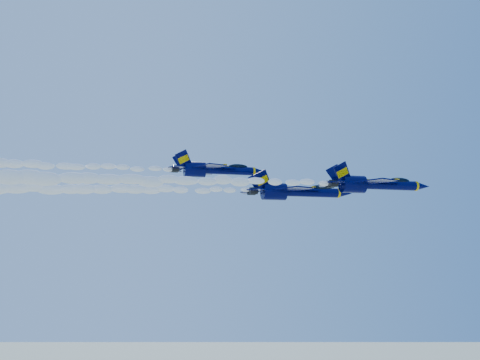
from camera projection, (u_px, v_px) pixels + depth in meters
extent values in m
cylinder|color=#000233|center=(390.00, 185.00, 82.70)|extent=(7.91, 1.32, 1.32)
ellipsoid|color=#000233|center=(353.00, 184.00, 81.26)|extent=(1.37, 2.37, 5.62)
cone|color=#000233|center=(422.00, 186.00, 84.03)|extent=(2.28, 1.32, 1.32)
cylinder|color=#FFC000|center=(416.00, 186.00, 83.76)|extent=(0.31, 1.37, 1.37)
ellipsoid|color=black|center=(399.00, 181.00, 83.18)|extent=(3.16, 1.03, 0.87)
cube|color=#FFC000|center=(399.00, 183.00, 83.14)|extent=(3.69, 0.88, 0.16)
cube|color=#000233|center=(376.00, 181.00, 78.31)|extent=(4.71, 5.58, 0.16)
cube|color=#000233|center=(352.00, 187.00, 85.04)|extent=(4.71, 5.58, 0.16)
cube|color=#FFC000|center=(384.00, 181.00, 78.64)|extent=(2.12, 4.40, 0.09)
cube|color=#FFC000|center=(360.00, 187.00, 85.37)|extent=(2.12, 4.40, 0.09)
cube|color=#000233|center=(342.00, 173.00, 80.04)|extent=(2.86, 0.90, 3.08)
cube|color=#000233|center=(337.00, 175.00, 81.81)|extent=(2.86, 0.90, 3.08)
cylinder|color=black|center=(334.00, 183.00, 79.90)|extent=(1.05, 0.97, 0.97)
cylinder|color=black|center=(330.00, 184.00, 81.00)|extent=(1.05, 0.97, 0.97)
cube|color=#FFC000|center=(372.00, 180.00, 82.10)|extent=(9.67, 0.31, 0.07)
ellipsoid|color=white|center=(173.00, 181.00, 74.83)|extent=(42.00, 1.84, 1.65)
cylinder|color=#000233|center=(311.00, 192.00, 93.39)|extent=(8.77, 1.46, 1.46)
ellipsoid|color=#000233|center=(274.00, 192.00, 91.79)|extent=(1.52, 2.63, 6.24)
cone|color=#000233|center=(345.00, 193.00, 94.86)|extent=(2.53, 1.46, 1.46)
cylinder|color=#FFC000|center=(338.00, 193.00, 94.56)|extent=(0.34, 1.52, 1.52)
ellipsoid|color=black|center=(321.00, 188.00, 93.92)|extent=(3.51, 1.14, 0.96)
cube|color=#FFC000|center=(321.00, 190.00, 93.88)|extent=(4.09, 0.97, 0.18)
cube|color=#000233|center=(294.00, 189.00, 88.52)|extent=(5.22, 6.19, 0.18)
cube|color=#000233|center=(277.00, 194.00, 95.98)|extent=(5.22, 6.19, 0.18)
cube|color=#FFC000|center=(302.00, 188.00, 88.89)|extent=(2.35, 4.88, 0.10)
cube|color=#FFC000|center=(285.00, 194.00, 96.35)|extent=(2.35, 4.88, 0.10)
cube|color=#000233|center=(262.00, 180.00, 90.44)|extent=(3.17, 1.00, 3.42)
cube|color=#000233|center=(258.00, 182.00, 92.40)|extent=(3.17, 1.00, 3.42)
cylinder|color=black|center=(254.00, 191.00, 90.28)|extent=(1.17, 1.07, 1.07)
cylinder|color=black|center=(251.00, 192.00, 91.50)|extent=(1.17, 1.07, 1.07)
cube|color=#FFC000|center=(294.00, 187.00, 92.73)|extent=(10.72, 0.34, 0.08)
ellipsoid|color=white|center=(107.00, 189.00, 85.26)|extent=(42.00, 2.04, 1.83)
cylinder|color=#000233|center=(229.00, 170.00, 100.59)|extent=(8.36, 1.39, 1.39)
ellipsoid|color=#000233|center=(195.00, 169.00, 99.06)|extent=(1.45, 2.51, 5.95)
cone|color=#000233|center=(260.00, 172.00, 101.99)|extent=(2.42, 1.39, 1.39)
cylinder|color=#FFC000|center=(253.00, 171.00, 101.70)|extent=(0.33, 1.45, 1.45)
ellipsoid|color=black|center=(238.00, 167.00, 101.09)|extent=(3.34, 1.09, 0.92)
cube|color=#FFC000|center=(238.00, 168.00, 101.05)|extent=(3.90, 0.93, 0.17)
cube|color=#000233|center=(209.00, 166.00, 95.94)|extent=(4.98, 5.90, 0.17)
cube|color=#000233|center=(200.00, 173.00, 103.05)|extent=(4.98, 5.90, 0.17)
cube|color=#FFC000|center=(217.00, 166.00, 96.29)|extent=(2.24, 4.65, 0.09)
cube|color=#FFC000|center=(207.00, 172.00, 103.40)|extent=(2.24, 4.65, 0.09)
cube|color=#000233|center=(183.00, 159.00, 97.77)|extent=(3.03, 0.96, 3.26)
cube|color=#000233|center=(181.00, 161.00, 99.64)|extent=(3.03, 0.96, 3.26)
cylinder|color=black|center=(176.00, 168.00, 97.62)|extent=(1.11, 1.02, 1.02)
cylinder|color=black|center=(174.00, 169.00, 98.78)|extent=(1.11, 1.02, 1.02)
cube|color=#FFC000|center=(213.00, 166.00, 99.95)|extent=(10.22, 0.33, 0.07)
ellipsoid|color=white|center=(37.00, 165.00, 92.57)|extent=(42.00, 1.94, 1.75)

